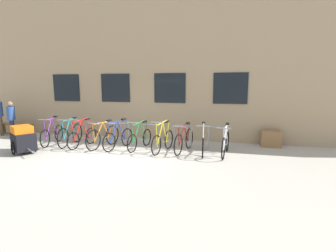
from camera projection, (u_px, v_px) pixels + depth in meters
name	position (u px, v px, depth m)	size (l,w,h in m)	color
ground_plane	(109.00, 159.00, 7.83)	(42.00, 42.00, 0.00)	#B2ADA0
storefront_building	(160.00, 65.00, 13.10)	(28.00, 5.75, 6.55)	tan
bike_rack	(136.00, 132.00, 9.52)	(6.65, 0.05, 0.84)	gray
bicycle_green	(140.00, 138.00, 9.03)	(0.46, 1.72, 1.05)	black
bicycle_red	(83.00, 136.00, 9.36)	(0.44, 1.65, 1.09)	black
bicycle_white	(226.00, 143.00, 8.22)	(0.44, 1.79, 1.03)	black
bicycle_maroon	(184.00, 140.00, 8.63)	(0.49, 1.78, 0.98)	black
bicycle_silver	(203.00, 142.00, 8.42)	(0.44, 1.76, 1.04)	black
bicycle_teal	(71.00, 134.00, 9.61)	(0.44, 1.82, 1.06)	black
bicycle_purple	(52.00, 134.00, 9.74)	(0.51, 1.75, 1.08)	black
bicycle_orange	(103.00, 136.00, 9.23)	(0.52, 1.79, 0.99)	black
bicycle_blue	(119.00, 138.00, 9.07)	(0.55, 1.66, 1.07)	black
bicycle_yellow	(163.00, 140.00, 8.64)	(0.49, 1.63, 1.11)	black
bike_trailer	(23.00, 139.00, 8.45)	(1.38, 1.06, 0.94)	black
wooden_bench	(14.00, 126.00, 11.75)	(1.84, 0.40, 0.49)	olive
person_browsing	(11.00, 117.00, 10.76)	(0.32, 0.32, 1.58)	#1E2338
backpack	(27.00, 134.00, 10.53)	(0.28, 0.20, 0.44)	black
planter_box	(271.00, 139.00, 9.32)	(0.70, 0.44, 0.60)	olive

